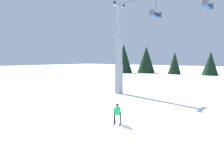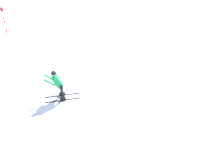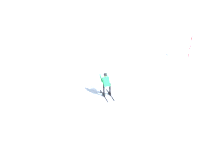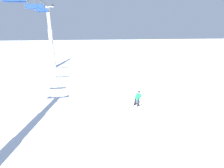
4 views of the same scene
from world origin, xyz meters
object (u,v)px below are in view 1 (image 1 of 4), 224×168
at_px(chairlift_seat_nearest, 155,14).
at_px(lift_tower_near, 119,57).
at_px(skier_carving_main, 117,112).
at_px(chairlift_seat_second, 207,5).

bearing_deg(chairlift_seat_nearest, lift_tower_near, -180.00).
distance_m(skier_carving_main, chairlift_seat_nearest, 14.64).
height_order(skier_carving_main, chairlift_seat_second, chairlift_seat_second).
bearing_deg(lift_tower_near, chairlift_seat_nearest, 0.00).
height_order(chairlift_seat_nearest, chairlift_seat_second, same).
xyz_separation_m(lift_tower_near, chairlift_seat_nearest, (5.19, 0.00, 4.97)).
xyz_separation_m(skier_carving_main, lift_tower_near, (-7.94, 11.14, 4.11)).
relative_size(skier_carving_main, chairlift_seat_nearest, 0.72).
bearing_deg(chairlift_seat_second, chairlift_seat_nearest, 180.00).
height_order(skier_carving_main, chairlift_seat_nearest, chairlift_seat_nearest).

